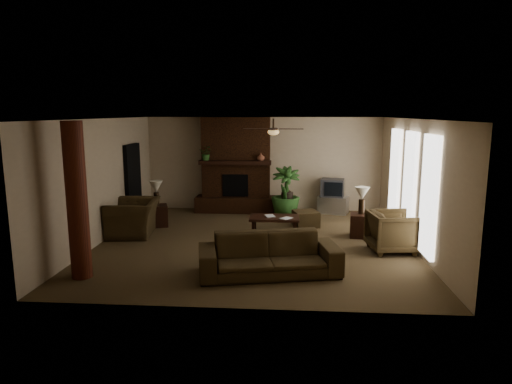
# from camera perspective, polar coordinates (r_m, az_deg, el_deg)

# --- Properties ---
(room_shell) EXTENTS (7.00, 7.00, 7.00)m
(room_shell) POSITION_cam_1_polar(r_m,az_deg,el_deg) (9.93, -0.17, 1.30)
(room_shell) COLOR brown
(room_shell) RESTS_ON ground
(fireplace) EXTENTS (2.40, 0.70, 2.80)m
(fireplace) POSITION_cam_1_polar(r_m,az_deg,el_deg) (13.22, -2.57, 2.45)
(fireplace) COLOR #412211
(fireplace) RESTS_ON ground
(windows) EXTENTS (0.08, 3.65, 2.35)m
(windows) POSITION_cam_1_polar(r_m,az_deg,el_deg) (10.46, 19.12, 0.91)
(windows) COLOR white
(windows) RESTS_ON ground
(log_column) EXTENTS (0.36, 0.36, 2.80)m
(log_column) POSITION_cam_1_polar(r_m,az_deg,el_deg) (8.40, -22.01, -1.11)
(log_column) COLOR #5D2717
(log_column) RESTS_ON ground
(doorway) EXTENTS (0.10, 1.00, 2.10)m
(doorway) POSITION_cam_1_polar(r_m,az_deg,el_deg) (12.46, -15.50, 1.12)
(doorway) COLOR black
(doorway) RESTS_ON ground
(ceiling_fan) EXTENTS (1.35, 1.35, 0.37)m
(ceiling_fan) POSITION_cam_1_polar(r_m,az_deg,el_deg) (10.09, 2.24, 7.88)
(ceiling_fan) COLOR black
(ceiling_fan) RESTS_ON ceiling
(sofa) EXTENTS (2.65, 1.25, 1.00)m
(sofa) POSITION_cam_1_polar(r_m,az_deg,el_deg) (8.16, 1.70, -7.19)
(sofa) COLOR #3F311B
(sofa) RESTS_ON ground
(armchair_left) EXTENTS (1.00, 1.39, 1.14)m
(armchair_left) POSITION_cam_1_polar(r_m,az_deg,el_deg) (11.13, -15.51, -2.46)
(armchair_left) COLOR #3F311B
(armchair_left) RESTS_ON ground
(armchair_right) EXTENTS (0.99, 1.04, 0.96)m
(armchair_right) POSITION_cam_1_polar(r_m,az_deg,el_deg) (9.90, 17.14, -4.65)
(armchair_right) COLOR #3F311B
(armchair_right) RESTS_ON ground
(coffee_table) EXTENTS (1.20, 0.70, 0.43)m
(coffee_table) POSITION_cam_1_polar(r_m,az_deg,el_deg) (10.85, 2.38, -3.48)
(coffee_table) COLOR black
(coffee_table) RESTS_ON ground
(ottoman) EXTENTS (0.74, 0.74, 0.40)m
(ottoman) POSITION_cam_1_polar(r_m,az_deg,el_deg) (11.67, 6.41, -3.43)
(ottoman) COLOR #3F311B
(ottoman) RESTS_ON ground
(tv_stand) EXTENTS (0.96, 0.73, 0.50)m
(tv_stand) POSITION_cam_1_polar(r_m,az_deg,el_deg) (13.27, 9.87, -1.63)
(tv_stand) COLOR silver
(tv_stand) RESTS_ON ground
(tv) EXTENTS (0.73, 0.64, 0.52)m
(tv) POSITION_cam_1_polar(r_m,az_deg,el_deg) (13.17, 9.80, 0.54)
(tv) COLOR #38373A
(tv) RESTS_ON tv_stand
(floor_vase) EXTENTS (0.34, 0.34, 0.77)m
(floor_vase) POSITION_cam_1_polar(r_m,az_deg,el_deg) (12.68, 4.03, -1.22)
(floor_vase) COLOR black
(floor_vase) RESTS_ON ground
(floor_plant) EXTENTS (0.96, 1.51, 0.80)m
(floor_plant) POSITION_cam_1_polar(r_m,az_deg,el_deg) (12.59, 3.80, -1.44)
(floor_plant) COLOR #2B5220
(floor_plant) RESTS_ON ground
(side_table_left) EXTENTS (0.64, 0.64, 0.55)m
(side_table_left) POSITION_cam_1_polar(r_m,az_deg,el_deg) (11.89, -12.52, -2.99)
(side_table_left) COLOR black
(side_table_left) RESTS_ON ground
(lamp_left) EXTENTS (0.44, 0.44, 0.65)m
(lamp_left) POSITION_cam_1_polar(r_m,az_deg,el_deg) (11.73, -12.72, 0.45)
(lamp_left) COLOR black
(lamp_left) RESTS_ON side_table_left
(side_table_right) EXTENTS (0.56, 0.56, 0.55)m
(side_table_right) POSITION_cam_1_polar(r_m,az_deg,el_deg) (10.91, 13.32, -4.21)
(side_table_right) COLOR black
(side_table_right) RESTS_ON ground
(lamp_right) EXTENTS (0.40, 0.40, 0.65)m
(lamp_right) POSITION_cam_1_polar(r_m,az_deg,el_deg) (10.80, 13.47, -0.41)
(lamp_right) COLOR black
(lamp_right) RESTS_ON side_table_right
(mantel_plant) EXTENTS (0.42, 0.46, 0.33)m
(mantel_plant) POSITION_cam_1_polar(r_m,az_deg,el_deg) (12.97, -6.40, 4.78)
(mantel_plant) COLOR #2B5220
(mantel_plant) RESTS_ON fireplace
(mantel_vase) EXTENTS (0.22, 0.23, 0.22)m
(mantel_vase) POSITION_cam_1_polar(r_m,az_deg,el_deg) (12.80, 0.62, 4.52)
(mantel_vase) COLOR brown
(mantel_vase) RESTS_ON fireplace
(book_a) EXTENTS (0.21, 0.09, 0.29)m
(book_a) POSITION_cam_1_polar(r_m,az_deg,el_deg) (10.78, 1.24, -2.46)
(book_a) COLOR #999999
(book_a) RESTS_ON coffee_table
(book_b) EXTENTS (0.18, 0.15, 0.29)m
(book_b) POSITION_cam_1_polar(r_m,az_deg,el_deg) (10.66, 3.45, -2.62)
(book_b) COLOR #999999
(book_b) RESTS_ON coffee_table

